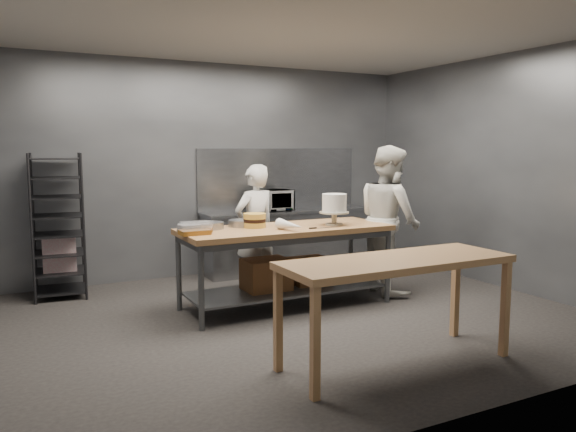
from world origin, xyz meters
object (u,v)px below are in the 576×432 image
at_px(frosted_cake_stand, 334,205).
at_px(layer_cake, 255,220).
at_px(near_counter, 397,269).
at_px(chef_right, 389,219).
at_px(microwave, 273,200).
at_px(chef_behind, 255,229).
at_px(work_table, 286,257).
at_px(speed_rack, 58,227).

relative_size(frosted_cake_stand, layer_cake, 1.45).
bearing_deg(near_counter, chef_right, 54.17).
relative_size(chef_right, microwave, 3.40).
bearing_deg(microwave, near_counter, -99.78).
bearing_deg(microwave, frosted_cake_stand, -93.38).
distance_m(chef_right, microwave, 1.90).
bearing_deg(layer_cake, chef_behind, 65.99).
xyz_separation_m(chef_right, frosted_cake_stand, (-0.90, -0.15, 0.23)).
relative_size(chef_behind, chef_right, 0.87).
bearing_deg(work_table, chef_right, 0.01).
relative_size(near_counter, speed_rack, 1.14).
distance_m(work_table, near_counter, 1.99).
xyz_separation_m(near_counter, chef_behind, (-0.09, 2.71, -0.01)).
distance_m(microwave, layer_cake, 1.91).
distance_m(frosted_cake_stand, layer_cake, 0.94).
relative_size(chef_behind, layer_cake, 6.42).
bearing_deg(frosted_cake_stand, work_table, 164.93).
height_order(chef_behind, layer_cake, chef_behind).
xyz_separation_m(work_table, chef_right, (1.46, 0.00, 0.35)).
height_order(work_table, chef_behind, chef_behind).
height_order(work_table, layer_cake, layer_cake).
distance_m(speed_rack, microwave, 2.93).
bearing_deg(chef_behind, chef_right, 139.41).
xyz_separation_m(chef_behind, frosted_cake_stand, (0.61, -0.88, 0.35)).
xyz_separation_m(near_counter, microwave, (0.64, 3.70, 0.24)).
bearing_deg(speed_rack, near_counter, -57.67).
height_order(frosted_cake_stand, layer_cake, frosted_cake_stand).
bearing_deg(near_counter, chef_behind, 91.84).
bearing_deg(layer_cake, near_counter, -79.92).
height_order(chef_right, frosted_cake_stand, chef_right).
height_order(work_table, frosted_cake_stand, frosted_cake_stand).
bearing_deg(work_table, layer_cake, 164.40).
bearing_deg(chef_right, frosted_cake_stand, 109.65).
bearing_deg(chef_behind, frosted_cake_stand, 110.05).
xyz_separation_m(work_table, frosted_cake_stand, (0.55, -0.15, 0.58)).
bearing_deg(chef_behind, microwave, -141.12).
relative_size(chef_right, layer_cake, 7.36).
relative_size(microwave, layer_cake, 2.16).
xyz_separation_m(chef_behind, chef_right, (1.52, -0.73, 0.12)).
height_order(work_table, near_counter, work_table).
relative_size(chef_behind, frosted_cake_stand, 4.42).
xyz_separation_m(frosted_cake_stand, layer_cake, (-0.90, 0.24, -0.15)).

